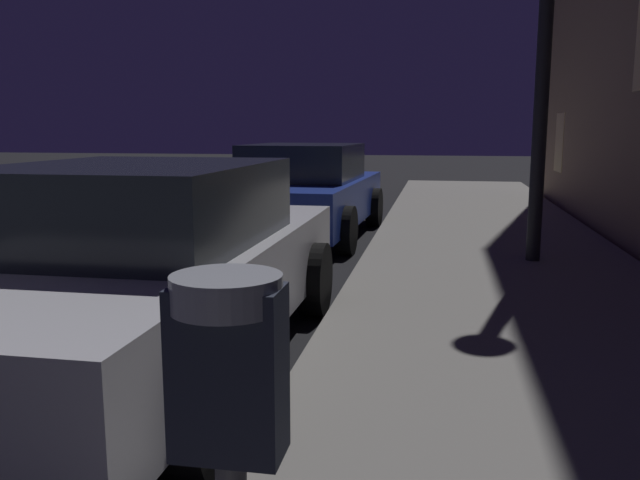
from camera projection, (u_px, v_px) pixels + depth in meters
name	position (u px, v px, depth m)	size (l,w,h in m)	color
parking_meter	(230.00, 447.00, 1.14)	(0.19, 0.19, 1.28)	#59595B
car_silver	(142.00, 267.00, 4.59)	(2.15, 4.56, 1.43)	#B7B7BF
car_blue	(304.00, 192.00, 10.06)	(2.17, 4.33, 1.43)	navy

